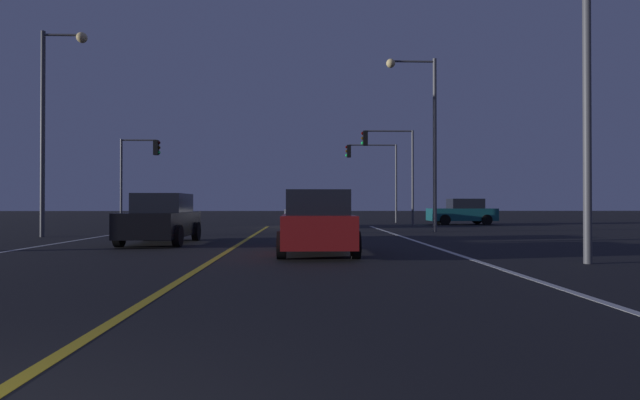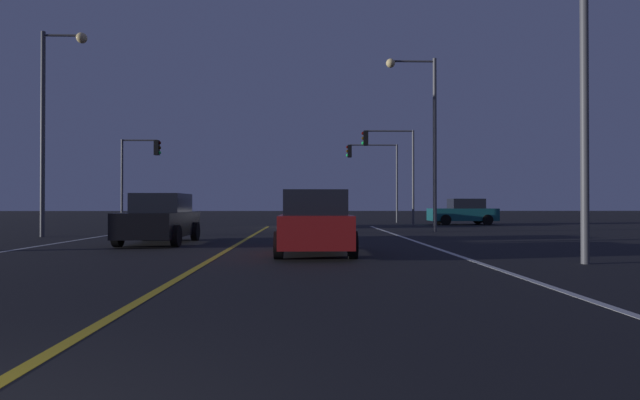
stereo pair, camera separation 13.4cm
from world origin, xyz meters
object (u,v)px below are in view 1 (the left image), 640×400
object	(u,v)px
traffic_light_near_left	(140,162)
traffic_light_far_right	(372,164)
street_lamp_right_far	(424,122)
car_crossing_side	(462,212)
street_lamp_right_near	(569,14)
traffic_light_near_right	(389,155)
car_oncoming	(161,219)
car_ahead_far	(301,213)
street_lamp_left_mid	(53,108)
car_lead_same_lane	(317,223)

from	to	relation	value
traffic_light_near_left	traffic_light_far_right	bearing A→B (deg)	20.27
traffic_light_near_left	traffic_light_far_right	xyz separation A→B (m)	(14.89, 5.50, 0.35)
street_lamp_right_far	traffic_light_far_right	bearing A→B (deg)	-86.00
car_crossing_side	street_lamp_right_near	world-z (taller)	street_lamp_right_near
traffic_light_near_right	traffic_light_near_left	size ratio (longest dim) A/B	1.12
traffic_light_near_right	street_lamp_right_far	size ratio (longest dim) A/B	0.70
car_oncoming	car_ahead_far	world-z (taller)	same
car_oncoming	traffic_light_far_right	world-z (taller)	traffic_light_far_right
traffic_light_far_right	street_lamp_left_mid	world-z (taller)	street_lamp_left_mid
traffic_light_near_left	street_lamp_right_near	distance (m)	25.30
traffic_light_far_right	street_lamp_right_far	size ratio (longest dim) A/B	0.68
traffic_light_near_left	street_lamp_right_near	size ratio (longest dim) A/B	0.59
street_lamp_left_mid	street_lamp_right_far	xyz separation A→B (m)	(16.09, 3.24, 0.04)
car_lead_same_lane	traffic_light_near_left	size ratio (longest dim) A/B	0.82
car_ahead_far	street_lamp_right_near	size ratio (longest dim) A/B	0.48
street_lamp_left_mid	traffic_light_far_right	bearing A→B (deg)	45.20
car_oncoming	traffic_light_near_left	world-z (taller)	traffic_light_near_left
car_ahead_far	traffic_light_far_right	size ratio (longest dim) A/B	0.76
car_crossing_side	traffic_light_near_left	world-z (taller)	traffic_light_near_left
traffic_light_near_left	traffic_light_far_right	distance (m)	15.88
car_oncoming	car_lead_same_lane	xyz separation A→B (m)	(5.19, -3.71, 0.00)
car_oncoming	street_lamp_right_far	size ratio (longest dim) A/B	0.51
car_oncoming	street_lamp_left_mid	xyz separation A→B (m)	(-5.45, 3.62, 4.47)
street_lamp_right_far	car_crossing_side	bearing A→B (deg)	-118.36
car_crossing_side	traffic_light_near_left	size ratio (longest dim) A/B	0.82
car_lead_same_lane	street_lamp_right_far	world-z (taller)	street_lamp_right_far
traffic_light_near_right	car_ahead_far	bearing A→B (deg)	14.72
street_lamp_left_mid	car_ahead_far	bearing A→B (deg)	39.79
car_crossing_side	car_ahead_far	bearing A→B (deg)	17.94
car_ahead_far	street_lamp_left_mid	distance (m)	13.91
car_oncoming	car_crossing_side	bearing A→B (deg)	135.35
traffic_light_near_right	traffic_light_far_right	distance (m)	5.51
car_crossing_side	street_lamp_right_far	distance (m)	10.79
street_lamp_right_near	street_lamp_left_mid	bearing A→B (deg)	-31.07
car_lead_same_lane	street_lamp_right_far	distance (m)	12.72
car_ahead_far	car_lead_same_lane	size ratio (longest dim) A/B	1.00
traffic_light_near_right	street_lamp_right_near	world-z (taller)	street_lamp_right_near
car_oncoming	street_lamp_right_near	bearing A→B (deg)	60.27
car_ahead_far	car_crossing_side	bearing A→B (deg)	-72.06
car_oncoming	traffic_light_near_left	size ratio (longest dim) A/B	0.82
car_lead_same_lane	street_lamp_left_mid	size ratio (longest dim) A/B	0.51
street_lamp_right_far	car_lead_same_lane	bearing A→B (deg)	62.73
car_ahead_far	traffic_light_near_left	xyz separation A→B (m)	(-9.77, 1.42, 3.07)
car_oncoming	street_lamp_left_mid	world-z (taller)	street_lamp_left_mid
street_lamp_right_near	traffic_light_far_right	bearing A→B (deg)	-87.77
car_oncoming	street_lamp_right_near	size ratio (longest dim) A/B	0.48
car_ahead_far	traffic_light_near_right	world-z (taller)	traffic_light_near_right
traffic_light_near_left	street_lamp_left_mid	xyz separation A→B (m)	(-0.35, -9.85, 1.40)
car_oncoming	street_lamp_right_far	bearing A→B (deg)	122.81
traffic_light_near_left	car_oncoming	bearing A→B (deg)	-69.28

